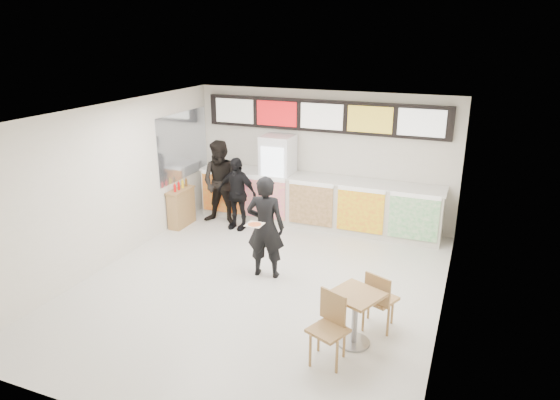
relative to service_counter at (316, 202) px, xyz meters
The scene contains 15 objects.
floor 3.15m from the service_counter, 90.00° to the right, with size 7.00×7.00×0.00m, color beige.
ceiling 3.93m from the service_counter, 90.00° to the right, with size 7.00×7.00×0.00m, color white.
wall_back 1.01m from the service_counter, 90.00° to the left, with size 6.00×6.00×0.00m, color silver.
wall_left 4.41m from the service_counter, 134.13° to the right, with size 7.00×7.00×0.00m, color silver.
wall_right 4.41m from the service_counter, 45.87° to the right, with size 7.00×7.00×0.00m, color silver.
service_counter is the anchor object (origin of this frame).
menu_board 1.90m from the service_counter, 90.00° to the left, with size 5.50×0.14×0.70m.
drinks_fridge 1.03m from the service_counter, behind, with size 0.70×0.67×2.00m.
mirror_panel 3.28m from the service_counter, 167.87° to the right, with size 0.01×2.00×1.50m, color #B2B7BF.
customer_main 2.70m from the service_counter, 91.47° to the right, with size 0.68×0.45×1.87m, color black.
customer_left 2.17m from the service_counter, 162.46° to the right, with size 0.94×0.73×1.93m, color black.
customer_mid 1.79m from the service_counter, 152.91° to the right, with size 0.96×0.40×1.63m, color black.
pizza_slice 3.17m from the service_counter, 91.26° to the right, with size 0.36×0.36×0.02m.
cafe_table 4.56m from the service_counter, 64.99° to the right, with size 1.04×1.66×0.95m.
condiment_ledge 3.04m from the service_counter, 158.03° to the right, with size 0.31×0.77×1.03m.
Camera 1 is at (3.23, -7.05, 4.21)m, focal length 32.00 mm.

